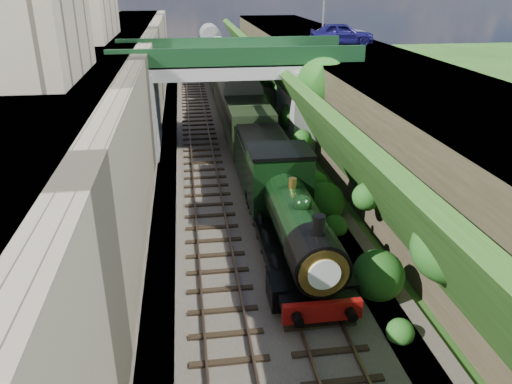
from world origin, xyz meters
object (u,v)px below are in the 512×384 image
road_bridge (241,90)px  locomotive (292,220)px  tree (323,88)px  car_silver (343,34)px  car_blue (342,34)px  lamppost (325,0)px  tender (264,166)px

road_bridge → locomotive: 16.08m
tree → car_silver: car_silver is taller
road_bridge → tree: bearing=-30.0°
tree → car_blue: (3.64, 8.37, 2.46)m
lamppost → car_silver: 3.58m
locomotive → car_blue: bearing=68.7°
locomotive → tender: 7.37m
road_bridge → lamppost: (7.25, 6.08, 5.49)m
road_bridge → locomotive: (0.26, -15.92, -2.18)m
car_blue → car_silver: size_ratio=1.21×
tree → locomotive: (-4.71, -13.05, -2.75)m
lamppost → tender: bearing=-115.5°
car_silver → tender: size_ratio=0.69×
lamppost → car_silver: lamppost is taller
tree → car_silver: 11.33m
locomotive → tender: bearing=90.0°
locomotive → tender: (-0.00, 7.36, -0.27)m
road_bridge → tender: bearing=-88.3°
tree → lamppost: bearing=75.7°
tree → locomotive: 14.15m
car_blue → locomotive: 23.58m
lamppost → car_blue: (1.36, -0.58, -2.46)m
road_bridge → car_blue: car_blue is taller
road_bridge → lamppost: lamppost is taller
lamppost → locomotive: (-7.00, -22.00, -7.67)m
tree → car_blue: car_blue is taller
tree → car_silver: (4.35, 10.21, 2.29)m
road_bridge → tender: 8.91m
car_silver → tender: 19.06m
tree → road_bridge: bearing=150.0°
car_blue → car_silver: car_blue is taller
tree → lamppost: (2.28, 8.95, 4.92)m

